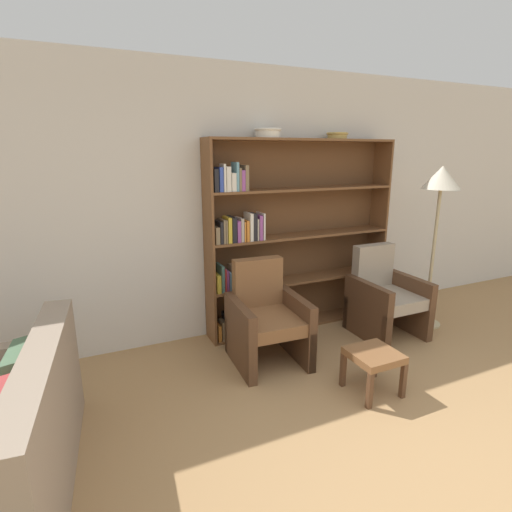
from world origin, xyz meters
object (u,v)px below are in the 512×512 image
object	(u,v)px
floor_lamp	(441,188)
footstool	(374,359)
bowl_stoneware	(268,132)
bowl_copper	(337,135)
armchair_leather	(266,319)
bookshelf	(284,239)
armchair_cushioned	(385,297)

from	to	relation	value
floor_lamp	footstool	world-z (taller)	floor_lamp
bowl_stoneware	bowl_copper	distance (m)	0.82
armchair_leather	footstool	xyz separation A→B (m)	(0.55, -0.84, -0.11)
bowl_stoneware	bowl_copper	size ratio (longest dim) A/B	1.17
bowl_copper	footstool	distance (m)	2.35
bowl_stoneware	footstool	distance (m)	2.31
footstool	floor_lamp	bearing A→B (deg)	28.80
bookshelf	floor_lamp	bearing A→B (deg)	-22.98
bowl_stoneware	footstool	bearing A→B (deg)	-79.41
armchair_cushioned	footstool	bearing A→B (deg)	44.67
bowl_stoneware	armchair_cushioned	size ratio (longest dim) A/B	0.29
armchair_leather	floor_lamp	xyz separation A→B (m)	(2.02, -0.04, 1.13)
bowl_stoneware	floor_lamp	size ratio (longest dim) A/B	0.15
bowl_copper	armchair_leather	size ratio (longest dim) A/B	0.25
floor_lamp	footstool	distance (m)	2.08
armchair_cushioned	footstool	world-z (taller)	armchair_cushioned
bowl_stoneware	footstool	world-z (taller)	bowl_stoneware
bookshelf	bowl_copper	distance (m)	1.24
armchair_cushioned	floor_lamp	world-z (taller)	floor_lamp
armchair_leather	footstool	world-z (taller)	armchair_leather
bowl_copper	armchair_leather	bearing A→B (deg)	-152.45
bowl_stoneware	armchair_leather	size ratio (longest dim) A/B	0.29
bowl_stoneware	footstool	xyz separation A→B (m)	(0.27, -1.42, -1.80)
bookshelf	armchair_cushioned	bearing A→B (deg)	-33.37
footstool	bowl_copper	bearing A→B (deg)	68.63
bowl_stoneware	armchair_cushioned	world-z (taller)	bowl_stoneware
armchair_cushioned	floor_lamp	size ratio (longest dim) A/B	0.53
bowl_stoneware	bookshelf	bearing A→B (deg)	5.95
bowl_copper	footstool	world-z (taller)	bowl_copper
bowl_copper	armchair_cushioned	size ratio (longest dim) A/B	0.25
bookshelf	floor_lamp	distance (m)	1.73
bowl_copper	armchair_cushioned	bearing A→B (deg)	-62.32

